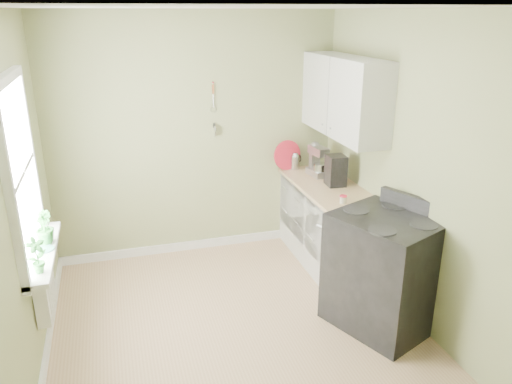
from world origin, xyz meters
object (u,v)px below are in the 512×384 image
object	(u,v)px
kettle	(295,161)
coffee_maker	(336,171)
stand_mixer	(318,162)
stove	(384,271)

from	to	relation	value
kettle	coffee_maker	xyz separation A→B (m)	(0.21, -0.67, 0.06)
stand_mixer	coffee_maker	world-z (taller)	stand_mixer
stove	kettle	distance (m)	1.96
stove	kettle	bearing A→B (deg)	94.04
kettle	coffee_maker	distance (m)	0.71
stove	coffee_maker	size ratio (longest dim) A/B	3.55
stove	coffee_maker	xyz separation A→B (m)	(0.08, 1.22, 0.54)
kettle	coffee_maker	size ratio (longest dim) A/B	0.60
stove	kettle	size ratio (longest dim) A/B	5.87
stand_mixer	coffee_maker	distance (m)	0.38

